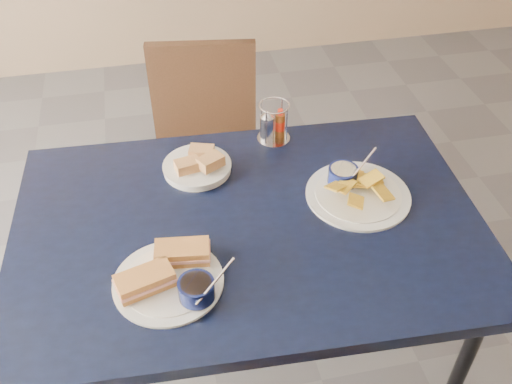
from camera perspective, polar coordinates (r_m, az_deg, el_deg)
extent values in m
cube|color=black|center=(1.62, -0.75, -3.45)|extent=(1.36, 0.94, 0.04)
cylinder|color=black|center=(1.88, 19.81, -16.35)|extent=(0.04, 0.04, 0.71)
cylinder|color=black|center=(2.15, -17.78, -6.14)|extent=(0.04, 0.04, 0.71)
cylinder|color=black|center=(2.26, 11.88, -1.89)|extent=(0.04, 0.04, 0.71)
cube|color=black|center=(2.31, -4.98, 2.42)|extent=(0.47, 0.46, 0.04)
cylinder|color=black|center=(2.34, -8.23, -4.84)|extent=(0.04, 0.04, 0.41)
cylinder|color=black|center=(2.36, -0.04, -3.66)|extent=(0.04, 0.04, 0.41)
cylinder|color=black|center=(2.57, -8.93, 0.20)|extent=(0.04, 0.04, 0.41)
cylinder|color=black|center=(2.59, -1.49, 1.21)|extent=(0.04, 0.04, 0.41)
cube|color=black|center=(2.32, -5.96, 9.75)|extent=(0.42, 0.10, 0.44)
cylinder|color=white|center=(1.47, -8.76, -8.86)|extent=(0.28, 0.28, 0.01)
cylinder|color=white|center=(1.47, -8.78, -8.72)|extent=(0.23, 0.23, 0.00)
cube|color=#D18E4B|center=(1.44, -11.03, -8.70)|extent=(0.15, 0.11, 0.04)
cube|color=#DF9A89|center=(1.45, -11.01, -8.81)|extent=(0.16, 0.11, 0.01)
cube|color=#D18E4B|center=(1.49, -7.38, -6.01)|extent=(0.15, 0.09, 0.04)
cube|color=#DF9A89|center=(1.49, -7.37, -6.13)|extent=(0.15, 0.09, 0.01)
cylinder|color=#090F34|center=(1.40, -5.98, -9.65)|extent=(0.09, 0.09, 0.05)
cylinder|color=black|center=(1.39, -6.03, -9.24)|extent=(0.08, 0.08, 0.01)
cylinder|color=silver|center=(1.36, -4.10, -8.88)|extent=(0.11, 0.07, 0.08)
cylinder|color=white|center=(1.71, 10.16, -0.27)|extent=(0.31, 0.31, 0.01)
cylinder|color=white|center=(1.71, 10.18, -0.13)|extent=(0.25, 0.25, 0.00)
cube|color=gold|center=(1.75, 9.53, 1.46)|extent=(0.08, 0.08, 0.02)
cube|color=gold|center=(1.75, 11.59, 1.08)|extent=(0.05, 0.07, 0.02)
cube|color=gold|center=(1.72, 10.13, 0.89)|extent=(0.08, 0.06, 0.01)
cube|color=gold|center=(1.73, 10.40, 1.21)|extent=(0.07, 0.08, 0.01)
cube|color=gold|center=(1.68, 12.53, -0.30)|extent=(0.06, 0.08, 0.03)
cube|color=gold|center=(1.63, 9.91, -1.16)|extent=(0.07, 0.08, 0.03)
cube|color=gold|center=(1.66, 8.04, 0.28)|extent=(0.08, 0.07, 0.03)
cube|color=gold|center=(1.67, 8.89, 0.59)|extent=(0.08, 0.08, 0.01)
cube|color=gold|center=(1.70, 11.45, 1.13)|extent=(0.08, 0.06, 0.02)
cylinder|color=#090F34|center=(1.72, 8.68, 1.68)|extent=(0.09, 0.09, 0.05)
cylinder|color=#C3B694|center=(1.71, 8.74, 2.09)|extent=(0.08, 0.08, 0.01)
cylinder|color=silver|center=(1.70, 10.48, 2.57)|extent=(0.11, 0.07, 0.08)
cylinder|color=white|center=(1.78, -5.89, 2.40)|extent=(0.21, 0.21, 0.02)
cylinder|color=white|center=(1.78, -5.92, 2.67)|extent=(0.17, 0.17, 0.00)
cube|color=tan|center=(1.75, -6.85, 2.62)|extent=(0.08, 0.06, 0.03)
cube|color=tan|center=(1.79, -5.46, 3.97)|extent=(0.09, 0.07, 0.03)
cube|color=tan|center=(1.74, -4.55, 3.04)|extent=(0.09, 0.08, 0.03)
cylinder|color=silver|center=(1.91, 1.76, 5.41)|extent=(0.11, 0.11, 0.01)
cylinder|color=silver|center=(1.91, 2.57, 7.77)|extent=(0.01, 0.00, 0.13)
cylinder|color=silver|center=(1.89, 0.55, 7.55)|extent=(0.01, 0.00, 0.13)
cylinder|color=silver|center=(1.84, 1.01, 6.40)|extent=(0.01, 0.01, 0.13)
cylinder|color=silver|center=(1.85, 3.07, 6.63)|extent=(0.01, 0.01, 0.13)
torus|color=silver|center=(1.84, 1.84, 8.65)|extent=(0.10, 0.10, 0.00)
cylinder|color=silver|center=(1.88, 1.13, 6.45)|extent=(0.05, 0.05, 0.08)
cone|color=silver|center=(1.85, 1.15, 7.82)|extent=(0.04, 0.04, 0.02)
cylinder|color=brown|center=(1.89, 2.40, 6.69)|extent=(0.03, 0.03, 0.08)
cylinder|color=#B71D0A|center=(1.89, 2.40, 6.69)|extent=(0.03, 0.03, 0.03)
cylinder|color=#B71D0A|center=(1.86, 2.45, 7.99)|extent=(0.02, 0.02, 0.02)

